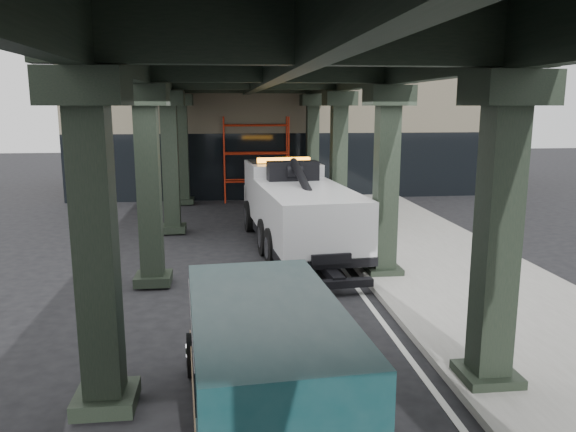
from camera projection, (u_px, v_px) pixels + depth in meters
ground at (296, 307)px, 12.74m from camera, size 90.00×90.00×0.00m
sidewalk at (451, 272)px, 15.18m from camera, size 5.00×40.00×0.15m
lane_stripe at (350, 278)px, 14.88m from camera, size 0.12×38.00×0.01m
viaduct at (270, 65)px, 13.58m from camera, size 7.40×32.00×6.40m
building at (285, 115)px, 31.68m from camera, size 22.00×10.00×8.00m
scaffolding at (256, 157)px, 26.60m from camera, size 3.08×0.88×4.00m
tow_truck at (295, 204)px, 18.11m from camera, size 3.15×8.87×2.85m
towed_van at (264, 365)px, 7.46m from camera, size 2.35×5.19×2.05m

